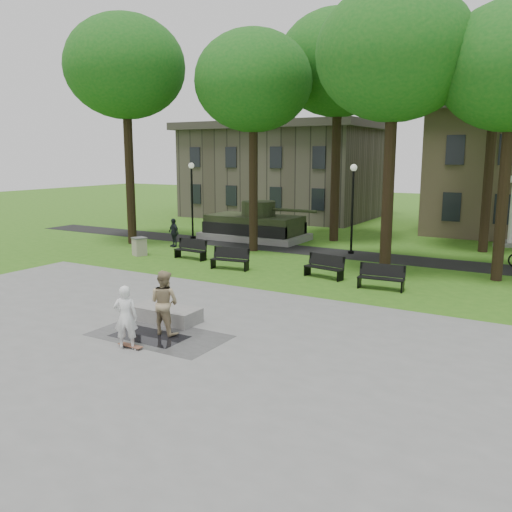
% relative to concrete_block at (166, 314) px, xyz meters
% --- Properties ---
extents(ground, '(120.00, 120.00, 0.00)m').
position_rel_concrete_block_xyz_m(ground, '(0.35, 2.01, -0.24)').
color(ground, '#2F6116').
rests_on(ground, ground).
extents(plaza, '(22.00, 16.00, 0.02)m').
position_rel_concrete_block_xyz_m(plaza, '(0.35, -2.99, -0.23)').
color(plaza, gray).
rests_on(plaza, ground).
extents(footpath, '(44.00, 2.60, 0.01)m').
position_rel_concrete_block_xyz_m(footpath, '(0.35, 14.01, -0.24)').
color(footpath, black).
rests_on(footpath, ground).
extents(building_left, '(15.00, 10.00, 7.20)m').
position_rel_concrete_block_xyz_m(building_left, '(-10.65, 28.51, 3.35)').
color(building_left, '#4C443D').
rests_on(building_left, ground).
extents(tree_0, '(6.80, 6.80, 12.97)m').
position_rel_concrete_block_xyz_m(tree_0, '(-11.65, 11.01, 9.78)').
color(tree_0, black).
rests_on(tree_0, ground).
extents(tree_1, '(6.20, 6.20, 11.63)m').
position_rel_concrete_block_xyz_m(tree_1, '(-4.15, 12.51, 8.71)').
color(tree_1, black).
rests_on(tree_1, ground).
extents(tree_2, '(6.60, 6.60, 12.16)m').
position_rel_concrete_block_xyz_m(tree_2, '(3.85, 10.51, 9.07)').
color(tree_2, black).
rests_on(tree_2, ground).
extents(tree_4, '(7.20, 7.20, 13.50)m').
position_rel_concrete_block_xyz_m(tree_4, '(-1.65, 18.01, 10.15)').
color(tree_4, black).
rests_on(tree_4, ground).
extents(tree_5, '(6.40, 6.40, 12.44)m').
position_rel_concrete_block_xyz_m(tree_5, '(6.85, 18.51, 9.42)').
color(tree_5, black).
rests_on(tree_5, ground).
extents(lamp_left, '(0.36, 0.36, 4.73)m').
position_rel_concrete_block_xyz_m(lamp_left, '(-9.65, 14.31, 2.55)').
color(lamp_left, black).
rests_on(lamp_left, ground).
extents(lamp_mid, '(0.36, 0.36, 4.73)m').
position_rel_concrete_block_xyz_m(lamp_mid, '(0.85, 14.31, 2.55)').
color(lamp_mid, black).
rests_on(lamp_mid, ground).
extents(tank_monument, '(7.45, 3.40, 2.40)m').
position_rel_concrete_block_xyz_m(tank_monument, '(-6.11, 16.01, 0.61)').
color(tank_monument, gray).
rests_on(tank_monument, ground).
extents(puddle, '(2.20, 1.20, 0.00)m').
position_rel_concrete_block_xyz_m(puddle, '(0.53, -1.42, -0.22)').
color(puddle, black).
rests_on(puddle, plaza).
extents(concrete_block, '(2.21, 1.03, 0.45)m').
position_rel_concrete_block_xyz_m(concrete_block, '(0.00, 0.00, 0.00)').
color(concrete_block, gray).
rests_on(concrete_block, plaza).
extents(skateboard, '(0.79, 0.22, 0.07)m').
position_rel_concrete_block_xyz_m(skateboard, '(0.72, -2.40, -0.19)').
color(skateboard, brown).
rests_on(skateboard, plaza).
extents(skateboarder, '(0.77, 0.70, 1.77)m').
position_rel_concrete_block_xyz_m(skateboarder, '(0.67, -2.48, 0.66)').
color(skateboarder, silver).
rests_on(skateboarder, plaza).
extents(friend_watching, '(0.94, 0.74, 1.91)m').
position_rel_concrete_block_xyz_m(friend_watching, '(0.77, -0.99, 0.73)').
color(friend_watching, tan).
rests_on(friend_watching, plaza).
extents(pedestrian_walker, '(1.04, 0.71, 1.64)m').
position_rel_concrete_block_xyz_m(pedestrian_walker, '(-8.75, 11.29, 0.57)').
color(pedestrian_walker, black).
rests_on(pedestrian_walker, ground).
extents(park_bench_0, '(1.83, 0.64, 1.00)m').
position_rel_concrete_block_xyz_m(park_bench_0, '(-5.64, 8.82, 0.28)').
color(park_bench_0, black).
rests_on(park_bench_0, ground).
extents(park_bench_1, '(1.84, 0.75, 1.00)m').
position_rel_concrete_block_xyz_m(park_bench_1, '(-2.55, 7.73, 0.28)').
color(park_bench_1, black).
rests_on(park_bench_1, ground).
extents(park_bench_2, '(1.85, 0.87, 1.00)m').
position_rel_concrete_block_xyz_m(park_bench_2, '(1.88, 8.27, 0.28)').
color(park_bench_2, black).
rests_on(park_bench_2, ground).
extents(park_bench_3, '(1.83, 0.66, 1.00)m').
position_rel_concrete_block_xyz_m(park_bench_3, '(4.63, 7.53, 0.28)').
color(park_bench_3, black).
rests_on(park_bench_3, ground).
extents(trash_bin, '(0.87, 0.87, 0.96)m').
position_rel_concrete_block_xyz_m(trash_bin, '(-8.57, 8.22, 0.24)').
color(trash_bin, '#A29B85').
rests_on(trash_bin, ground).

